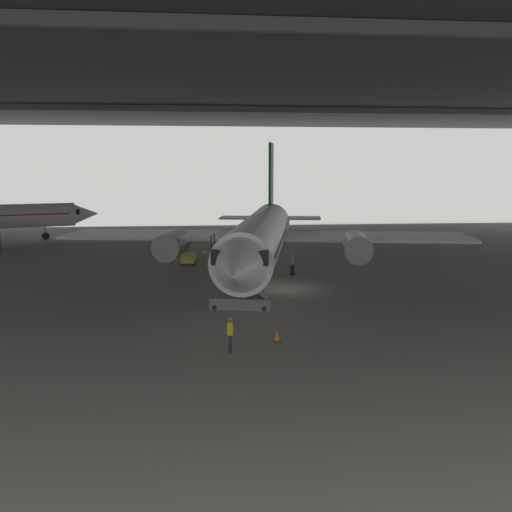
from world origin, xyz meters
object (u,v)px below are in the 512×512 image
Objects in this scene: airplane_main at (261,236)px; traffic_cone_orange at (277,336)px; boarding_stairs at (240,296)px; baggage_tug at (189,258)px; crew_worker_by_stairs at (244,282)px; crew_worker_near_nose at (230,332)px.

airplane_main is 58.65× the size of traffic_cone_orange.
boarding_stairs is 17.92m from baggage_tug.
crew_worker_near_nose is at bearing -97.58° from crew_worker_by_stairs.
crew_worker_by_stairs is 0.74× the size of baggage_tug.
baggage_tug is (-2.21, 26.66, -0.48)m from crew_worker_near_nose.
baggage_tug is (-3.85, 14.31, -0.44)m from crew_worker_by_stairs.
airplane_main is 10.18m from boarding_stairs.
airplane_main reaches higher than crew_worker_near_nose.
baggage_tug is at bearing 100.53° from traffic_cone_orange.
crew_worker_by_stairs is 14.83m from baggage_tug.
airplane_main is 10.32m from baggage_tug.
crew_worker_by_stairs is at bearing 81.05° from boarding_stairs.
boarding_stairs is 7.54m from traffic_cone_orange.
crew_worker_near_nose is 0.76× the size of baggage_tug.
traffic_cone_orange is at bearing -85.72° from crew_worker_by_stairs.
airplane_main is at bearing 86.29° from traffic_cone_orange.
baggage_tug is (-3.33, 17.60, -0.20)m from boarding_stairs.
boarding_stairs reaches higher than crew_worker_near_nose.
crew_worker_by_stairs is at bearing -106.97° from airplane_main.
traffic_cone_orange is at bearing -79.47° from baggage_tug.
airplane_main reaches higher than crew_worker_by_stairs.
boarding_stairs reaches higher than crew_worker_by_stairs.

